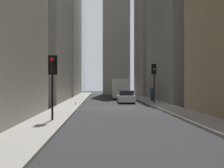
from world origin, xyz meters
TOP-DOWN VIEW (x-y plane):
  - ground_plane at (0.00, 0.00)m, footprint 135.00×135.00m
  - sidewalk_right at (0.00, 4.50)m, footprint 90.00×2.20m
  - sidewalk_left at (0.00, -4.50)m, footprint 90.00×2.20m
  - building_left_far at (31.45, -10.59)m, footprint 14.60×10.50m
  - building_right_far at (30.39, 10.60)m, footprint 17.63×10.50m
  - church_spire at (37.31, -1.75)m, footprint 5.91×5.91m
  - delivery_truck at (17.07, -1.40)m, footprint 6.46×2.25m
  - sedan_white at (7.08, -1.40)m, footprint 4.30×1.78m
  - traffic_light_foreground at (-11.24, 4.19)m, footprint 0.43×0.52m
  - traffic_light_midblock at (4.78, -4.22)m, footprint 0.43×0.52m
  - pedestrian at (9.06, -4.67)m, footprint 0.26×0.44m
  - discarded_bottle at (2.58, 3.91)m, footprint 0.07×0.07m

SIDE VIEW (x-z plane):
  - ground_plane at x=0.00m, z-range 0.00..0.00m
  - sidewalk_right at x=0.00m, z-range 0.00..0.14m
  - sidewalk_left at x=0.00m, z-range 0.00..0.14m
  - discarded_bottle at x=2.58m, z-range 0.11..0.38m
  - sedan_white at x=7.08m, z-range -0.04..1.37m
  - pedestrian at x=9.06m, z-range 0.22..1.99m
  - delivery_truck at x=17.07m, z-range 0.04..2.88m
  - traffic_light_foreground at x=-11.24m, z-range 0.99..4.64m
  - traffic_light_midblock at x=4.78m, z-range 1.11..5.25m
  - building_left_far at x=31.45m, z-range 0.01..30.89m
  - building_right_far at x=30.39m, z-range 0.01..33.98m
  - church_spire at x=37.31m, z-range 0.74..34.08m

